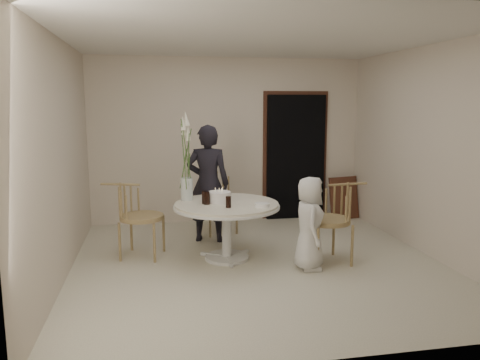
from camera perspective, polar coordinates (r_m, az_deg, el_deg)
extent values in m
plane|color=beige|center=(5.89, 2.21, -10.15)|extent=(4.50, 4.50, 0.00)
plane|color=silver|center=(5.59, 2.39, 16.90)|extent=(4.50, 4.50, 0.00)
plane|color=beige|center=(7.78, -1.44, 4.84)|extent=(4.50, 0.00, 4.50)
plane|color=beige|center=(3.45, 10.72, -1.12)|extent=(4.50, 0.00, 4.50)
plane|color=beige|center=(5.53, -21.08, 2.34)|extent=(0.00, 4.50, 4.50)
plane|color=beige|center=(6.47, 22.14, 3.22)|extent=(0.00, 4.50, 4.50)
cube|color=black|center=(8.02, 6.78, 2.76)|extent=(1.00, 0.10, 2.10)
cube|color=#51261C|center=(8.05, 6.71, 3.22)|extent=(1.12, 0.03, 2.22)
cylinder|color=silver|center=(6.05, -1.61, -9.40)|extent=(0.56, 0.56, 0.04)
cylinder|color=silver|center=(5.95, -1.62, -6.44)|extent=(0.12, 0.12, 0.65)
cylinder|color=silver|center=(5.87, -1.64, -3.24)|extent=(1.33, 1.33, 0.03)
cylinder|color=silver|center=(5.86, -1.64, -3.00)|extent=(1.30, 1.30, 0.04)
cube|color=#51261C|center=(8.18, 12.55, -2.16)|extent=(0.57, 0.27, 0.72)
cylinder|color=tan|center=(6.92, -3.66, -5.04)|extent=(0.03, 0.03, 0.49)
cylinder|color=tan|center=(7.09, -0.40, -4.66)|extent=(0.03, 0.03, 0.49)
cylinder|color=tan|center=(7.31, -4.99, -4.27)|extent=(0.03, 0.03, 0.49)
cylinder|color=tan|center=(7.48, -1.87, -3.93)|extent=(0.03, 0.03, 0.49)
cylinder|color=tan|center=(7.14, -2.75, -2.38)|extent=(0.55, 0.55, 0.05)
cylinder|color=tan|center=(6.04, 7.48, -7.12)|extent=(0.03, 0.03, 0.52)
cylinder|color=tan|center=(5.65, 9.45, -8.36)|extent=(0.03, 0.03, 0.52)
cylinder|color=tan|center=(6.24, 11.34, -6.68)|extent=(0.03, 0.03, 0.52)
cylinder|color=tan|center=(5.86, 13.50, -7.83)|extent=(0.03, 0.03, 0.52)
cylinder|color=tan|center=(5.87, 10.53, -4.85)|extent=(0.57, 0.57, 0.06)
cylinder|color=tan|center=(5.94, -10.40, -7.58)|extent=(0.03, 0.03, 0.50)
cylinder|color=tan|center=(6.35, -9.29, -6.43)|extent=(0.03, 0.03, 0.50)
cylinder|color=tan|center=(6.08, -14.46, -7.34)|extent=(0.03, 0.03, 0.50)
cylinder|color=tan|center=(6.48, -13.11, -6.24)|extent=(0.03, 0.03, 0.50)
cylinder|color=tan|center=(6.14, -11.90, -4.44)|extent=(0.55, 0.55, 0.06)
imported|color=black|center=(6.65, -3.93, -0.44)|extent=(0.69, 0.54, 1.67)
imported|color=silver|center=(5.62, 8.46, -5.25)|extent=(0.45, 0.60, 1.12)
cylinder|color=silver|center=(5.88, -2.54, -2.09)|extent=(0.29, 0.29, 0.14)
cylinder|color=beige|center=(5.86, -2.55, -1.19)|extent=(0.01, 0.01, 0.05)
cylinder|color=beige|center=(5.90, -2.16, -1.12)|extent=(0.01, 0.01, 0.05)
cylinder|color=beige|center=(5.87, -3.03, -1.17)|extent=(0.01, 0.01, 0.05)
cylinder|color=beige|center=(5.82, -2.26, -1.27)|extent=(0.01, 0.01, 0.05)
cylinder|color=black|center=(5.81, -4.31, -2.13)|extent=(0.09, 0.09, 0.16)
cylinder|color=black|center=(5.59, -1.42, -2.69)|extent=(0.08, 0.08, 0.14)
cylinder|color=black|center=(5.77, -4.09, -2.21)|extent=(0.09, 0.09, 0.16)
cylinder|color=black|center=(5.89, -2.75, -2.07)|extent=(0.08, 0.08, 0.14)
cylinder|color=white|center=(5.64, 2.70, -3.07)|extent=(0.20, 0.20, 0.04)
cylinder|color=silver|center=(6.05, -6.51, -1.09)|extent=(0.15, 0.15, 0.29)
cylinder|color=#41632A|center=(6.00, -6.29, 2.29)|extent=(0.01, 0.01, 0.72)
cone|color=white|center=(5.97, -6.35, 5.71)|extent=(0.07, 0.07, 0.18)
cylinder|color=#41632A|center=(6.02, -6.65, 2.60)|extent=(0.01, 0.01, 0.78)
cone|color=white|center=(5.99, -6.72, 6.31)|extent=(0.07, 0.07, 0.18)
cylinder|color=#41632A|center=(5.98, -6.87, 2.85)|extent=(0.01, 0.01, 0.84)
cone|color=white|center=(5.95, -6.95, 6.88)|extent=(0.07, 0.07, 0.18)
cylinder|color=#41632A|center=(5.95, -6.52, 3.13)|extent=(0.01, 0.01, 0.90)
cone|color=white|center=(5.92, -6.60, 7.47)|extent=(0.07, 0.07, 0.18)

